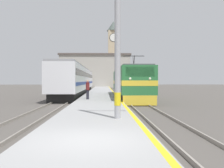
# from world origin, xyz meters

# --- Properties ---
(ground_plane) EXTENTS (200.00, 200.00, 0.00)m
(ground_plane) POSITION_xyz_m (0.00, 30.00, 0.00)
(ground_plane) COLOR #514C47
(platform) EXTENTS (4.08, 140.00, 0.36)m
(platform) POSITION_xyz_m (0.00, 25.00, 0.18)
(platform) COLOR #999999
(platform) RESTS_ON ground
(rail_track_near) EXTENTS (2.83, 140.00, 0.16)m
(rail_track_near) POSITION_xyz_m (3.34, 25.00, 0.03)
(rail_track_near) COLOR #514C47
(rail_track_near) RESTS_ON ground
(rail_track_far) EXTENTS (2.83, 140.00, 0.16)m
(rail_track_far) POSITION_xyz_m (-3.52, 25.00, 0.03)
(rail_track_far) COLOR #514C47
(rail_track_far) RESTS_ON ground
(locomotive_train) EXTENTS (2.92, 17.84, 4.51)m
(locomotive_train) POSITION_xyz_m (3.34, 22.00, 1.81)
(locomotive_train) COLOR black
(locomotive_train) RESTS_ON ground
(passenger_train) EXTENTS (2.92, 34.92, 4.00)m
(passenger_train) POSITION_xyz_m (-3.52, 32.74, 2.15)
(passenger_train) COLOR black
(passenger_train) RESTS_ON ground
(catenary_mast) EXTENTS (2.58, 0.30, 7.47)m
(catenary_mast) POSITION_xyz_m (1.14, 4.30, 4.04)
(catenary_mast) COLOR #9E9EA3
(catenary_mast) RESTS_ON platform
(person_on_platform) EXTENTS (0.34, 0.34, 1.82)m
(person_on_platform) POSITION_xyz_m (-1.07, 16.75, 1.32)
(person_on_platform) COLOR #23232D
(person_on_platform) RESTS_ON platform
(clock_tower) EXTENTS (4.36, 4.36, 21.42)m
(clock_tower) POSITION_xyz_m (3.65, 77.72, 11.42)
(clock_tower) COLOR tan
(clock_tower) RESTS_ON ground
(station_building) EXTENTS (20.90, 9.53, 9.92)m
(station_building) POSITION_xyz_m (-2.12, 71.36, 4.98)
(station_building) COLOR #A8A399
(station_building) RESTS_ON ground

